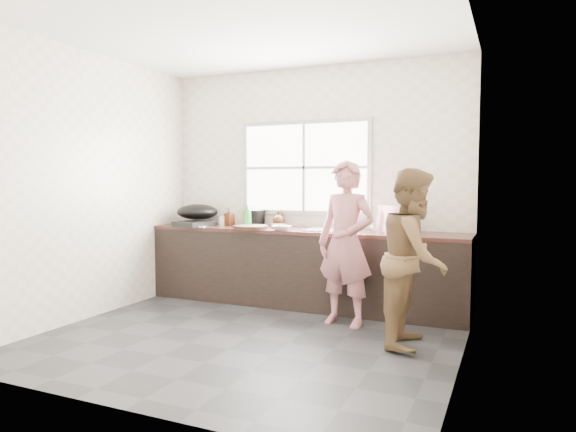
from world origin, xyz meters
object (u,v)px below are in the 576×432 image
at_px(cutting_board, 251,227).
at_px(dish_rack, 397,219).
at_px(bowl_held, 347,230).
at_px(pot_lid_right, 226,224).
at_px(bowl_mince, 282,228).
at_px(burner, 193,224).
at_px(person_side, 414,257).
at_px(plate_food, 243,227).
at_px(woman, 346,249).
at_px(bottle_brown_short, 279,219).
at_px(pot_lid_left, 197,226).
at_px(bowl_crabs, 381,229).
at_px(glass_jar, 222,221).
at_px(bottle_green, 247,215).
at_px(bottle_brown_tall, 229,217).
at_px(black_pot, 254,218).
at_px(wok, 197,212).

xyz_separation_m(cutting_board, dish_rack, (1.59, 0.20, 0.13)).
height_order(bowl_held, pot_lid_right, bowl_held).
bearing_deg(bowl_mince, burner, 178.37).
distance_m(person_side, plate_food, 2.26).
height_order(woman, bottle_brown_short, woman).
xyz_separation_m(person_side, pot_lid_right, (-2.51, 1.14, 0.11)).
relative_size(bowl_held, pot_lid_left, 0.74).
bearing_deg(bottle_brown_short, cutting_board, -108.07).
bearing_deg(pot_lid_left, person_side, -14.73).
bearing_deg(bowl_crabs, cutting_board, -170.24).
bearing_deg(bowl_crabs, glass_jar, 178.68).
height_order(woman, bottle_green, woman).
bearing_deg(bottle_green, bottle_brown_tall, 173.94).
xyz_separation_m(bottle_green, pot_lid_right, (-0.38, 0.15, -0.13)).
xyz_separation_m(bowl_held, bottle_brown_short, (-0.98, 0.44, 0.05)).
distance_m(bowl_held, glass_jar, 1.69).
relative_size(pot_lid_left, pot_lid_right, 1.21).
bearing_deg(glass_jar, burner, -133.14).
bearing_deg(bottle_green, woman, -24.07).
bearing_deg(dish_rack, bowl_held, -140.92).
bearing_deg(burner, black_pot, 34.14).
relative_size(glass_jar, burner, 0.30).
distance_m(person_side, bowl_held, 1.08).
height_order(bowl_crabs, bottle_brown_tall, bottle_brown_tall).
bearing_deg(woman, bowl_crabs, 82.55).
bearing_deg(bottle_green, bowl_held, -12.37).
xyz_separation_m(woman, bowl_mince, (-0.83, 0.34, 0.14)).
xyz_separation_m(bowl_mince, black_pot, (-0.57, 0.44, 0.07)).
bearing_deg(wok, bottle_brown_short, 9.29).
xyz_separation_m(burner, pot_lid_left, (0.07, -0.03, -0.02)).
height_order(cutting_board, bowl_mince, bowl_mince).
height_order(person_side, cutting_board, person_side).
bearing_deg(bowl_crabs, bottle_green, 178.39).
relative_size(bowl_held, wok, 0.39).
bearing_deg(glass_jar, bowl_held, -9.82).
relative_size(bowl_mince, bottle_brown_short, 1.20).
bearing_deg(person_side, glass_jar, 68.03).
xyz_separation_m(bowl_held, burner, (-1.91, 0.03, -0.00)).
distance_m(glass_jar, wok, 0.35).
xyz_separation_m(woman, bottle_brown_short, (-1.07, 0.78, 0.20)).
xyz_separation_m(bowl_crabs, black_pot, (-1.60, 0.20, 0.07)).
xyz_separation_m(person_side, bowl_held, (-0.81, 0.70, 0.14)).
xyz_separation_m(black_pot, bottle_green, (-0.01, -0.15, 0.04)).
bearing_deg(black_pot, cutting_board, -67.25).
bearing_deg(woman, bottle_brown_short, 155.03).
xyz_separation_m(person_side, dish_rack, (-0.34, 0.90, 0.25)).
xyz_separation_m(bowl_mince, pot_lid_right, (-0.96, 0.44, -0.02)).
xyz_separation_m(pot_lid_left, pot_lid_right, (0.14, 0.44, -0.00)).
relative_size(person_side, bottle_brown_tall, 7.66).
xyz_separation_m(woman, pot_lid_left, (-1.93, 0.34, 0.12)).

